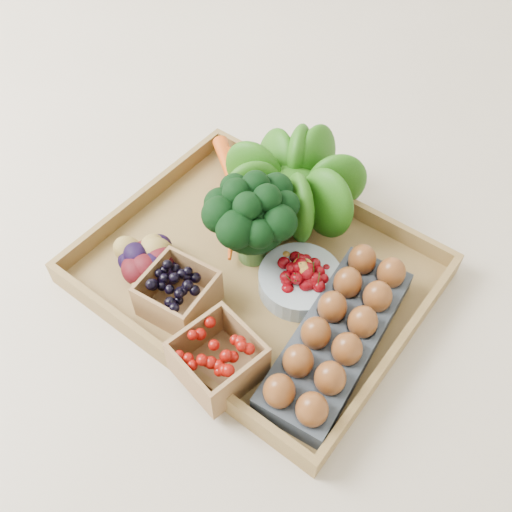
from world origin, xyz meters
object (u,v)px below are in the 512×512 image
Objects in this scene: tray at (256,275)px; egg_carton at (337,339)px; broccoli at (252,233)px; cherry_bowl at (300,281)px.

tray is 0.19m from egg_carton.
broccoli is 0.23m from egg_carton.
broccoli is at bearing 158.02° from egg_carton.
broccoli reaches higher than tray.
broccoli is 0.50× the size of egg_carton.
cherry_bowl is 0.43× the size of egg_carton.
egg_carton is (0.11, -0.06, 0.00)m from cherry_bowl.
broccoli is 0.12m from cherry_bowl.
tray is at bearing 162.71° from egg_carton.
tray is 0.09m from cherry_bowl.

